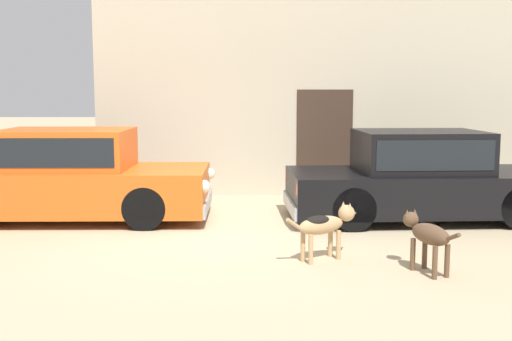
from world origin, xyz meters
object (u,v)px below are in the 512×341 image
object	(u,v)px
parked_sedan_second	(421,176)
stray_dog_spotted	(326,224)
parked_sedan_nearest	(69,175)
stray_dog_tan	(427,234)

from	to	relation	value
parked_sedan_second	stray_dog_spotted	distance (m)	3.02
parked_sedan_nearest	stray_dog_spotted	bearing A→B (deg)	-32.74
stray_dog_spotted	stray_dog_tan	xyz separation A→B (m)	(1.10, -0.55, -0.00)
parked_sedan_second	stray_dog_spotted	bearing A→B (deg)	-129.85
stray_dog_spotted	parked_sedan_nearest	bearing A→B (deg)	115.77
parked_sedan_nearest	stray_dog_spotted	world-z (taller)	parked_sedan_nearest
parked_sedan_nearest	parked_sedan_second	world-z (taller)	parked_sedan_nearest
stray_dog_spotted	stray_dog_tan	world-z (taller)	stray_dog_spotted
parked_sedan_nearest	stray_dog_tan	world-z (taller)	parked_sedan_nearest
parked_sedan_nearest	parked_sedan_second	bearing A→B (deg)	-0.87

